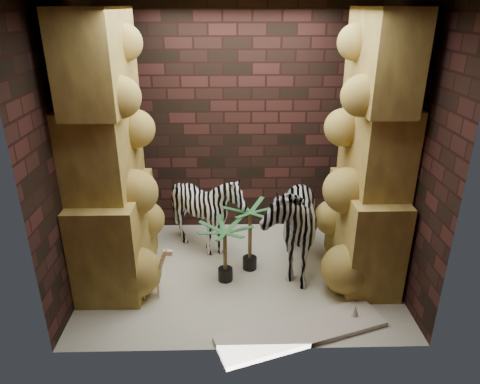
{
  "coord_description": "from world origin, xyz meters",
  "views": [
    {
      "loc": [
        -0.1,
        -4.4,
        2.94
      ],
      "look_at": [
        0.01,
        0.15,
        0.99
      ],
      "focal_mm": 32.77,
      "sensor_mm": 36.0,
      "label": 1
    }
  ],
  "objects_px": {
    "giraffe_toy": "(149,273)",
    "surfboard": "(302,331)",
    "zebra_right": "(289,212)",
    "palm_back": "(225,253)",
    "zebra_left": "(207,215)",
    "palm_front": "(250,237)"
  },
  "relations": [
    {
      "from": "palm_front",
      "to": "surfboard",
      "type": "bearing_deg",
      "value": -68.39
    },
    {
      "from": "palm_front",
      "to": "palm_back",
      "type": "bearing_deg",
      "value": -141.28
    },
    {
      "from": "giraffe_toy",
      "to": "surfboard",
      "type": "height_order",
      "value": "giraffe_toy"
    },
    {
      "from": "zebra_left",
      "to": "palm_front",
      "type": "bearing_deg",
      "value": -45.61
    },
    {
      "from": "giraffe_toy",
      "to": "palm_back",
      "type": "distance_m",
      "value": 0.86
    },
    {
      "from": "zebra_left",
      "to": "palm_back",
      "type": "height_order",
      "value": "zebra_left"
    },
    {
      "from": "giraffe_toy",
      "to": "palm_front",
      "type": "relative_size",
      "value": 0.72
    },
    {
      "from": "zebra_right",
      "to": "palm_back",
      "type": "xyz_separation_m",
      "value": [
        -0.74,
        -0.28,
        -0.36
      ]
    },
    {
      "from": "zebra_left",
      "to": "surfboard",
      "type": "distance_m",
      "value": 1.93
    },
    {
      "from": "palm_front",
      "to": "surfboard",
      "type": "height_order",
      "value": "palm_front"
    },
    {
      "from": "palm_back",
      "to": "zebra_left",
      "type": "bearing_deg",
      "value": 108.8
    },
    {
      "from": "zebra_right",
      "to": "palm_back",
      "type": "height_order",
      "value": "zebra_right"
    },
    {
      "from": "zebra_right",
      "to": "palm_back",
      "type": "bearing_deg",
      "value": -154.16
    },
    {
      "from": "zebra_right",
      "to": "giraffe_toy",
      "type": "distance_m",
      "value": 1.71
    },
    {
      "from": "zebra_right",
      "to": "palm_back",
      "type": "distance_m",
      "value": 0.88
    },
    {
      "from": "palm_front",
      "to": "palm_back",
      "type": "xyz_separation_m",
      "value": [
        -0.29,
        -0.23,
        -0.06
      ]
    },
    {
      "from": "palm_back",
      "to": "surfboard",
      "type": "relative_size",
      "value": 0.43
    },
    {
      "from": "zebra_right",
      "to": "surfboard",
      "type": "xyz_separation_m",
      "value": [
        0.0,
        -1.2,
        -0.7
      ]
    },
    {
      "from": "zebra_right",
      "to": "zebra_left",
      "type": "bearing_deg",
      "value": 163.24
    },
    {
      "from": "zebra_left",
      "to": "palm_front",
      "type": "distance_m",
      "value": 0.68
    },
    {
      "from": "surfboard",
      "to": "palm_front",
      "type": "bearing_deg",
      "value": 92.58
    },
    {
      "from": "zebra_right",
      "to": "palm_front",
      "type": "xyz_separation_m",
      "value": [
        -0.45,
        -0.05,
        -0.3
      ]
    }
  ]
}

